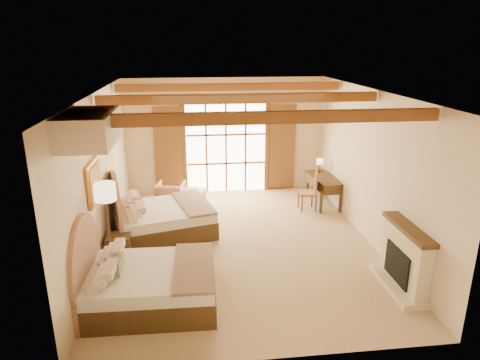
{
  "coord_description": "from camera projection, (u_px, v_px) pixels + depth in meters",
  "views": [
    {
      "loc": [
        -0.99,
        -8.19,
        4.12
      ],
      "look_at": [
        0.01,
        0.2,
        1.37
      ],
      "focal_mm": 32.0,
      "sensor_mm": 36.0,
      "label": 1
    }
  ],
  "objects": [
    {
      "name": "floor_lamp",
      "position": [
        106.0,
        198.0,
        7.49
      ],
      "size": [
        0.38,
        0.38,
        1.77
      ],
      "color": "#3C2E1F",
      "rests_on": "floor"
    },
    {
      "name": "wall_back",
      "position": [
        226.0,
        136.0,
        11.93
      ],
      "size": [
        5.5,
        0.0,
        5.5
      ],
      "primitive_type": "plane",
      "rotation": [
        1.57,
        0.0,
        0.0
      ],
      "color": "beige",
      "rests_on": "ground"
    },
    {
      "name": "desk",
      "position": [
        323.0,
        189.0,
        11.27
      ],
      "size": [
        0.74,
        1.44,
        0.75
      ],
      "rotation": [
        0.0,
        0.0,
        0.11
      ],
      "color": "#46321B",
      "rests_on": "floor"
    },
    {
      "name": "ceiling_beams",
      "position": [
        241.0,
        98.0,
        8.17
      ],
      "size": [
        5.39,
        4.6,
        0.18
      ],
      "primitive_type": null,
      "color": "brown",
      "rests_on": "ceiling"
    },
    {
      "name": "wall_right",
      "position": [
        371.0,
        168.0,
        8.93
      ],
      "size": [
        0.0,
        7.0,
        7.0
      ],
      "primitive_type": "plane",
      "rotation": [
        1.57,
        0.0,
        -1.57
      ],
      "color": "beige",
      "rests_on": "ground"
    },
    {
      "name": "desk_lamp",
      "position": [
        320.0,
        162.0,
        11.5
      ],
      "size": [
        0.18,
        0.18,
        0.37
      ],
      "color": "#3C2E1F",
      "rests_on": "desk"
    },
    {
      "name": "nightstand",
      "position": [
        119.0,
        248.0,
        8.36
      ],
      "size": [
        0.47,
        0.47,
        0.54
      ],
      "primitive_type": "cube",
      "rotation": [
        0.0,
        0.0,
        0.05
      ],
      "color": "#46321B",
      "rests_on": "floor"
    },
    {
      "name": "fireplace",
      "position": [
        404.0,
        261.0,
        7.36
      ],
      "size": [
        0.46,
        1.4,
        1.16
      ],
      "color": "beige",
      "rests_on": "ground"
    },
    {
      "name": "desk_chair",
      "position": [
        308.0,
        198.0,
        10.9
      ],
      "size": [
        0.56,
        0.55,
        1.02
      ],
      "rotation": [
        0.0,
        0.0,
        -0.27
      ],
      "color": "#B37A4F",
      "rests_on": "floor"
    },
    {
      "name": "wall_left",
      "position": [
        101.0,
        177.0,
        8.32
      ],
      "size": [
        0.0,
        7.0,
        7.0
      ],
      "primitive_type": "plane",
      "rotation": [
        1.57,
        0.0,
        1.57
      ],
      "color": "beige",
      "rests_on": "ground"
    },
    {
      "name": "canopy_valance",
      "position": [
        89.0,
        128.0,
        6.05
      ],
      "size": [
        0.7,
        1.4,
        0.45
      ],
      "primitive_type": "cube",
      "color": "beige",
      "rests_on": "ceiling"
    },
    {
      "name": "painting",
      "position": [
        94.0,
        182.0,
        7.57
      ],
      "size": [
        0.06,
        0.95,
        0.75
      ],
      "color": "#C57D2A",
      "rests_on": "wall_left"
    },
    {
      "name": "ottoman",
      "position": [
        192.0,
        199.0,
        11.09
      ],
      "size": [
        0.77,
        0.77,
        0.45
      ],
      "primitive_type": "cube",
      "rotation": [
        0.0,
        0.0,
        -0.31
      ],
      "color": "#B27758",
      "rests_on": "floor"
    },
    {
      "name": "ceiling",
      "position": [
        241.0,
        92.0,
        8.13
      ],
      "size": [
        7.0,
        7.0,
        0.0
      ],
      "primitive_type": "plane",
      "rotation": [
        3.14,
        0.0,
        0.0
      ],
      "color": "#AD7631",
      "rests_on": "ground"
    },
    {
      "name": "bed_near",
      "position": [
        140.0,
        282.0,
        6.91
      ],
      "size": [
        2.13,
        1.65,
        1.38
      ],
      "rotation": [
        0.0,
        0.0,
        -0.03
      ],
      "color": "#46321B",
      "rests_on": "floor"
    },
    {
      "name": "armchair",
      "position": [
        171.0,
        194.0,
        11.15
      ],
      "size": [
        0.8,
        0.82,
        0.64
      ],
      "primitive_type": "imported",
      "rotation": [
        0.0,
        0.0,
        -3.33
      ],
      "color": "tan",
      "rests_on": "floor"
    },
    {
      "name": "french_doors",
      "position": [
        226.0,
        149.0,
        11.98
      ],
      "size": [
        3.95,
        0.08,
        2.6
      ],
      "color": "white",
      "rests_on": "ground"
    },
    {
      "name": "floor",
      "position": [
        241.0,
        244.0,
        9.12
      ],
      "size": [
        7.0,
        7.0,
        0.0
      ],
      "primitive_type": "plane",
      "color": "tan",
      "rests_on": "ground"
    },
    {
      "name": "bed_far",
      "position": [
        156.0,
        217.0,
        9.46
      ],
      "size": [
        2.47,
        2.06,
        1.37
      ],
      "rotation": [
        0.0,
        0.0,
        0.27
      ],
      "color": "#46321B",
      "rests_on": "floor"
    }
  ]
}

